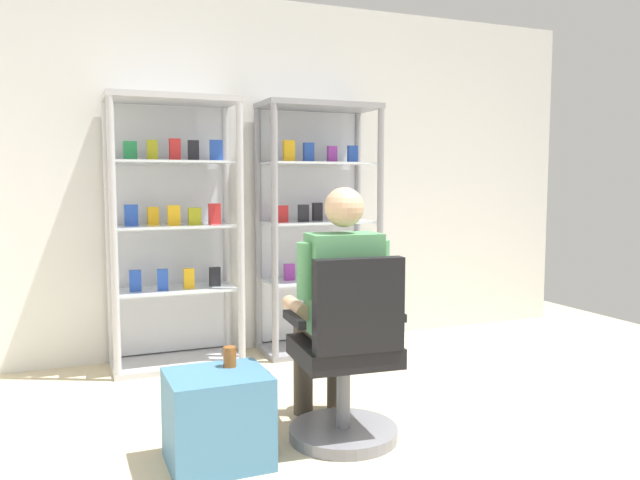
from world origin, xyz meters
TOP-DOWN VIEW (x-y plane):
  - back_wall at (0.00, 3.00)m, footprint 6.00×0.10m
  - display_cabinet_left at (-0.55, 2.76)m, footprint 0.90×0.45m
  - display_cabinet_right at (0.55, 2.76)m, footprint 0.90×0.45m
  - office_chair at (0.01, 1.01)m, footprint 0.58×0.56m
  - seated_shopkeeper at (0.02, 1.17)m, footprint 0.51×0.59m
  - storage_crate at (-0.65, 1.03)m, footprint 0.46×0.39m
  - tea_glass at (-0.57, 1.11)m, footprint 0.06×0.06m

SIDE VIEW (x-z plane):
  - storage_crate at x=-0.65m, z-range 0.00..0.43m
  - office_chair at x=0.01m, z-range -0.09..0.87m
  - tea_glass at x=-0.57m, z-range 0.43..0.53m
  - seated_shopkeeper at x=0.02m, z-range 0.07..1.36m
  - display_cabinet_left at x=-0.55m, z-range 0.02..1.92m
  - display_cabinet_right at x=0.55m, z-range 0.02..1.92m
  - back_wall at x=0.00m, z-range 0.00..2.70m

